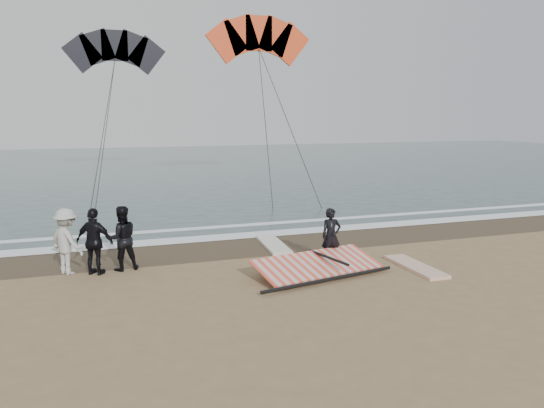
{
  "coord_description": "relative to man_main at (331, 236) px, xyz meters",
  "views": [
    {
      "loc": [
        -4.57,
        -11.51,
        4.18
      ],
      "look_at": [
        0.44,
        3.0,
        1.6
      ],
      "focal_mm": 35.0,
      "sensor_mm": 36.0,
      "label": 1
    }
  ],
  "objects": [
    {
      "name": "ground",
      "position": [
        -1.8,
        -1.79,
        -0.8
      ],
      "size": [
        120.0,
        120.0,
        0.0
      ],
      "primitive_type": "plane",
      "color": "#8C704C",
      "rests_on": "ground"
    },
    {
      "name": "sea",
      "position": [
        -1.8,
        31.21,
        -0.79
      ],
      "size": [
        120.0,
        54.0,
        0.02
      ],
      "primitive_type": "cube",
      "color": "#233838",
      "rests_on": "ground"
    },
    {
      "name": "wet_sand",
      "position": [
        -1.8,
        2.71,
        -0.79
      ],
      "size": [
        120.0,
        2.8,
        0.01
      ],
      "primitive_type": "cube",
      "color": "#4C3D2B",
      "rests_on": "ground"
    },
    {
      "name": "foam_near",
      "position": [
        -1.8,
        4.11,
        -0.77
      ],
      "size": [
        120.0,
        0.9,
        0.01
      ],
      "primitive_type": "cube",
      "color": "white",
      "rests_on": "sea"
    },
    {
      "name": "foam_far",
      "position": [
        -1.8,
        5.81,
        -0.77
      ],
      "size": [
        120.0,
        0.45,
        0.01
      ],
      "primitive_type": "cube",
      "color": "white",
      "rests_on": "sea"
    },
    {
      "name": "man_main",
      "position": [
        0.0,
        0.0,
        0.0
      ],
      "size": [
        0.59,
        0.4,
        1.59
      ],
      "primitive_type": "imported",
      "rotation": [
        0.0,
        0.0,
        -0.03
      ],
      "color": "black",
      "rests_on": "ground"
    },
    {
      "name": "board_white",
      "position": [
        2.0,
        -1.22,
        -0.75
      ],
      "size": [
        0.67,
        2.32,
        0.09
      ],
      "primitive_type": "cube",
      "rotation": [
        0.0,
        0.0,
        -0.01
      ],
      "color": "silver",
      "rests_on": "ground"
    },
    {
      "name": "board_cream",
      "position": [
        -0.9,
        2.39,
        -0.75
      ],
      "size": [
        0.84,
        2.43,
        0.1
      ],
      "primitive_type": "cube",
      "rotation": [
        0.0,
        0.0,
        -0.08
      ],
      "color": "silver",
      "rests_on": "ground"
    },
    {
      "name": "trio_cluster",
      "position": [
        -6.42,
        1.26,
        0.09
      ],
      "size": [
        2.48,
        1.41,
        1.79
      ],
      "color": "black",
      "rests_on": "ground"
    },
    {
      "name": "sail_rig",
      "position": [
        -0.87,
        -0.75,
        -0.6
      ],
      "size": [
        3.93,
        2.35,
        0.49
      ],
      "color": "black",
      "rests_on": "ground"
    },
    {
      "name": "kite_red",
      "position": [
        3.3,
        17.07,
        7.52
      ],
      "size": [
        6.93,
        4.59,
        12.0
      ],
      "color": "#EB451B",
      "rests_on": "ground"
    },
    {
      "name": "kite_dark",
      "position": [
        -4.4,
        24.34,
        7.36
      ],
      "size": [
        7.39,
        7.44,
        16.74
      ],
      "color": "black",
      "rests_on": "ground"
    }
  ]
}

